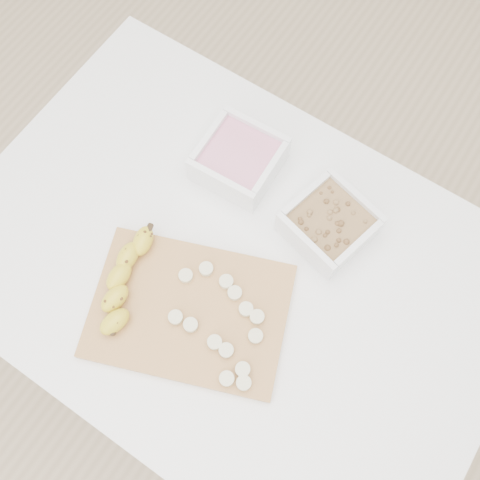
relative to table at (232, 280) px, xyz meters
The scene contains 7 objects.
ground 0.65m from the table, ahead, with size 3.50×3.50×0.00m, color #C6AD89.
table is the anchor object (origin of this frame).
bowl_yogurt 0.24m from the table, 119.19° to the left, with size 0.15×0.15×0.07m.
bowl_granola 0.23m from the table, 54.24° to the left, with size 0.17×0.17×0.06m.
cutting_board 0.15m from the table, 96.08° to the right, with size 0.33×0.24×0.01m, color #B1834A.
banana 0.23m from the table, 133.75° to the right, with size 0.05×0.20×0.03m, color gold, non-canonical shape.
banana_slices 0.16m from the table, 62.16° to the right, with size 0.21×0.16×0.02m.
Camera 1 is at (0.18, -0.24, 1.66)m, focal length 40.00 mm.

